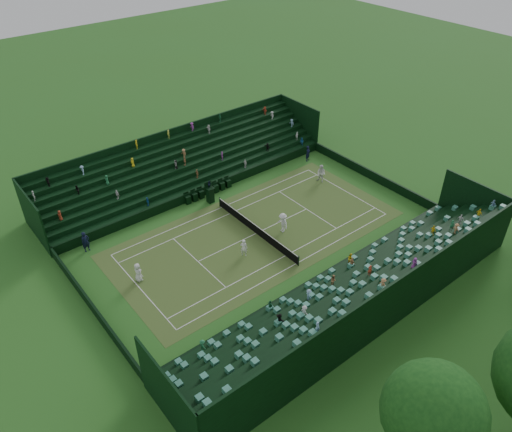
# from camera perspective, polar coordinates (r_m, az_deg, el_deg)

# --- Properties ---
(ground) EXTENTS (160.00, 160.00, 0.00)m
(ground) POSITION_cam_1_polar(r_m,az_deg,el_deg) (46.22, 0.00, -2.02)
(ground) COLOR #2D6620
(ground) RESTS_ON ground
(court_surface) EXTENTS (12.97, 26.77, 0.01)m
(court_surface) POSITION_cam_1_polar(r_m,az_deg,el_deg) (46.21, 0.00, -2.02)
(court_surface) COLOR #2C6B23
(court_surface) RESTS_ON ground
(perimeter_wall_north) EXTENTS (17.17, 0.20, 1.00)m
(perimeter_wall_north) POSITION_cam_1_polar(r_m,az_deg,el_deg) (55.58, 12.95, 4.65)
(perimeter_wall_north) COLOR black
(perimeter_wall_north) RESTS_ON ground
(perimeter_wall_south) EXTENTS (17.17, 0.20, 1.00)m
(perimeter_wall_south) POSITION_cam_1_polar(r_m,az_deg,el_deg) (40.40, -18.17, -9.92)
(perimeter_wall_south) COLOR black
(perimeter_wall_south) RESTS_ON ground
(perimeter_wall_east) EXTENTS (0.20, 31.77, 1.00)m
(perimeter_wall_east) POSITION_cam_1_polar(r_m,az_deg,el_deg) (41.15, 7.45, -7.06)
(perimeter_wall_east) COLOR black
(perimeter_wall_east) RESTS_ON ground
(perimeter_wall_west) EXTENTS (0.20, 31.77, 1.00)m
(perimeter_wall_west) POSITION_cam_1_polar(r_m,az_deg,el_deg) (51.65, -5.89, 2.90)
(perimeter_wall_west) COLOR black
(perimeter_wall_west) RESTS_ON ground
(north_grandstand) EXTENTS (6.60, 32.00, 4.90)m
(north_grandstand) POSITION_cam_1_polar(r_m,az_deg,el_deg) (38.54, 11.99, -9.09)
(north_grandstand) COLOR black
(north_grandstand) RESTS_ON ground
(south_grandstand) EXTENTS (6.60, 32.00, 4.90)m
(south_grandstand) POSITION_cam_1_polar(r_m,az_deg,el_deg) (54.21, -8.43, 5.66)
(south_grandstand) COLOR black
(south_grandstand) RESTS_ON ground
(tennis_net) EXTENTS (11.67, 0.10, 1.06)m
(tennis_net) POSITION_cam_1_polar(r_m,az_deg,el_deg) (45.90, 0.00, -1.50)
(tennis_net) COLOR black
(tennis_net) RESTS_ON ground
(umpire_chair) EXTENTS (0.79, 0.79, 2.49)m
(umpire_chair) POSITION_cam_1_polar(r_m,az_deg,el_deg) (50.19, -5.28, 2.65)
(umpire_chair) COLOR black
(umpire_chair) RESTS_ON ground
(courtside_chairs) EXTENTS (0.56, 5.53, 1.21)m
(courtside_chairs) POSITION_cam_1_polar(r_m,az_deg,el_deg) (51.64, -5.48, 2.87)
(courtside_chairs) COLOR black
(courtside_chairs) RESTS_ON ground
(player_near_west) EXTENTS (0.94, 0.71, 1.75)m
(player_near_west) POSITION_cam_1_polar(r_m,az_deg,el_deg) (41.87, -13.33, -6.30)
(player_near_west) COLOR white
(player_near_west) RESTS_ON ground
(player_near_east) EXTENTS (0.73, 0.72, 1.70)m
(player_near_east) POSITION_cam_1_polar(r_m,az_deg,el_deg) (43.24, -1.40, -3.64)
(player_near_east) COLOR white
(player_near_east) RESTS_ON ground
(player_far_west) EXTENTS (1.12, 0.97, 1.99)m
(player_far_west) POSITION_cam_1_polar(r_m,az_deg,el_deg) (53.81, 7.46, 4.83)
(player_far_west) COLOR white
(player_far_west) RESTS_ON ground
(player_far_east) EXTENTS (1.32, 0.82, 1.98)m
(player_far_east) POSITION_cam_1_polar(r_m,az_deg,el_deg) (45.98, 3.06, -0.76)
(player_far_east) COLOR white
(player_far_east) RESTS_ON ground
(line_judge_north) EXTENTS (0.66, 0.79, 1.85)m
(line_judge_north) POSITION_cam_1_polar(r_m,az_deg,el_deg) (57.77, 5.96, 7.13)
(line_judge_north) COLOR black
(line_judge_north) RESTS_ON ground
(line_judge_south) EXTENTS (0.54, 0.76, 1.98)m
(line_judge_south) POSITION_cam_1_polar(r_m,az_deg,el_deg) (46.13, -18.89, -2.80)
(line_judge_south) COLOR black
(line_judge_south) RESTS_ON ground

